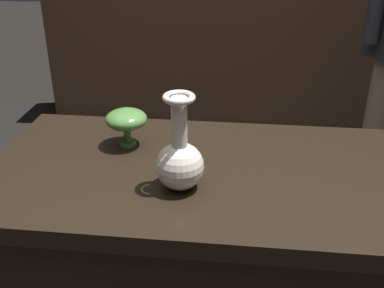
% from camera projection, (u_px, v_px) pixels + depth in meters
% --- Properties ---
extents(display_plinth, '(1.20, 0.64, 0.80)m').
position_uv_depth(display_plinth, '(202.00, 277.00, 1.45)').
color(display_plinth, black).
rests_on(display_plinth, ground_plane).
extents(back_display_shelf, '(2.60, 0.40, 0.99)m').
position_uv_depth(back_display_shelf, '(230.00, 56.00, 3.36)').
color(back_display_shelf, '#422D1E').
rests_on(back_display_shelf, ground_plane).
extents(vase_centerpiece, '(0.12, 0.12, 0.25)m').
position_uv_depth(vase_centerpiece, '(180.00, 159.00, 1.15)').
color(vase_centerpiece, silver).
rests_on(vase_centerpiece, display_plinth).
extents(vase_tall_behind, '(0.12, 0.12, 0.11)m').
position_uv_depth(vase_tall_behind, '(126.00, 120.00, 1.37)').
color(vase_tall_behind, '#477A38').
rests_on(vase_tall_behind, display_plinth).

